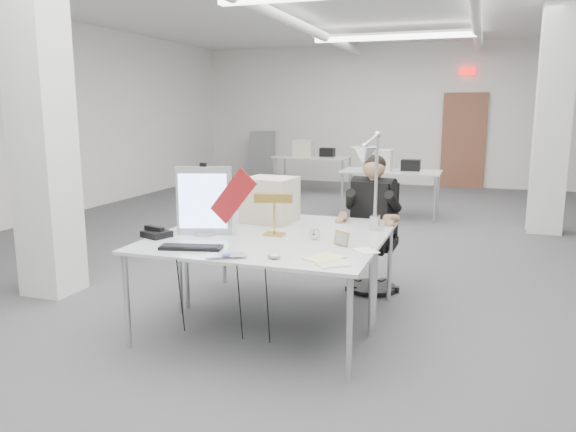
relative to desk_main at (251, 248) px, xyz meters
name	(u,v)px	position (x,y,z in m)	size (l,w,h in m)	color
room_shell	(342,115)	(0.04, 2.63, 0.95)	(10.04, 14.04, 3.24)	#464648
desk_main	(251,248)	(0.00, 0.00, 0.00)	(1.80, 0.90, 0.03)	silver
desk_second	(290,225)	(0.00, 0.90, 0.00)	(1.80, 0.90, 0.03)	silver
bg_desk_a	(391,171)	(0.20, 5.50, 0.00)	(1.60, 0.80, 0.03)	silver
bg_desk_b	(312,157)	(-1.80, 7.70, 0.00)	(1.60, 0.80, 0.03)	silver
filing_cabinet	(263,156)	(-3.50, 9.15, -0.14)	(0.45, 0.55, 1.20)	gray
office_chair	(373,237)	(0.64, 1.53, -0.20)	(0.53, 0.53, 1.08)	black
seated_person	(373,201)	(0.64, 1.48, 0.16)	(0.45, 0.57, 0.85)	black
monitor	(204,201)	(-0.52, 0.27, 0.29)	(0.45, 0.04, 0.55)	#B1B2B6
pennant	(233,196)	(-0.25, 0.24, 0.35)	(0.44, 0.01, 0.18)	maroon
keyboard	(191,247)	(-0.40, -0.20, 0.02)	(0.45, 0.15, 0.02)	black
laptop	(226,258)	(-0.03, -0.38, 0.02)	(0.28, 0.18, 0.02)	silver
mouse	(274,256)	(0.28, -0.26, 0.03)	(0.10, 0.06, 0.04)	#A5A6AA
bankers_lamp	(274,215)	(0.03, 0.42, 0.18)	(0.30, 0.12, 0.34)	gold
desk_phone	(157,234)	(-0.84, 0.05, 0.04)	(0.20, 0.18, 0.05)	black
picture_frame_left	(186,225)	(-0.74, 0.34, 0.06)	(0.13, 0.01, 0.10)	olive
picture_frame_right	(342,238)	(0.63, 0.26, 0.07)	(0.14, 0.01, 0.11)	#B87D4F
desk_clock	(315,233)	(0.38, 0.38, 0.06)	(0.09, 0.09, 0.03)	silver
paper_stack_a	(329,261)	(0.65, -0.21, 0.02)	(0.21, 0.30, 0.01)	silver
paper_stack_b	(324,258)	(0.60, -0.14, 0.02)	(0.19, 0.26, 0.01)	#EFDF8E
paper_stack_c	(366,251)	(0.83, 0.15, 0.02)	(0.18, 0.13, 0.01)	white
beige_monitor	(270,200)	(-0.20, 0.93, 0.21)	(0.42, 0.40, 0.40)	beige
architect_lamp	(371,174)	(0.76, 0.66, 0.51)	(0.27, 0.78, 1.00)	silver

